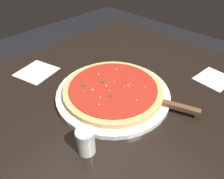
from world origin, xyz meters
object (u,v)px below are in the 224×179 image
Objects in this scene: pizza_server at (164,103)px; parmesan_shaker at (86,141)px; pizza at (112,88)px; napkin_loose_left at (214,79)px; napkin_folded_right at (37,72)px; serving_plate at (112,92)px.

parmesan_shaker is at bearing -11.40° from pizza_server.
pizza is at bearing -151.75° from parmesan_shaker.
napkin_loose_left is 1.66× the size of parmesan_shaker.
pizza_server is 0.27m from napkin_loose_left.
napkin_folded_right is 0.67m from napkin_loose_left.
napkin_folded_right is (0.11, -0.30, -0.02)m from pizza.
pizza_server is 0.50m from napkin_folded_right.
napkin_loose_left is at bearing 147.06° from pizza.
serving_plate is at bearing -69.46° from pizza_server.
pizza is at bearing -32.94° from napkin_loose_left.
serving_plate is 0.17m from pizza_server.
serving_plate is at bearing 109.46° from napkin_folded_right.
napkin_loose_left is 0.54m from parmesan_shaker.
napkin_loose_left is at bearing 169.03° from parmesan_shaker.
serving_plate is at bearing 142.30° from pizza.
serving_plate is 0.32m from napkin_folded_right.
napkin_folded_right is at bearing -70.16° from pizza_server.
parmesan_shaker reaches higher than napkin_folded_right.
napkin_loose_left is (-0.43, 0.52, 0.00)m from napkin_folded_right.
pizza_server is at bearing 110.55° from pizza.
pizza is (0.00, -0.00, 0.02)m from serving_plate.
parmesan_shaker is (0.09, 0.41, 0.04)m from napkin_folded_right.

